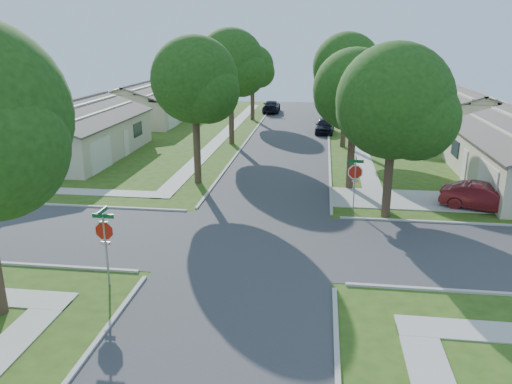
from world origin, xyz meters
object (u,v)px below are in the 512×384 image
Objects in this scene: tree_ne_corner at (395,107)px; house_ne_far at (461,117)px; tree_e_far at (342,65)px; car_curb_east at (325,126)px; tree_w_far at (253,69)px; tree_e_near at (355,94)px; stop_sign_sw at (105,234)px; house_nw_far at (147,107)px; stop_sign_ne at (355,174)px; car_driveway at (483,197)px; tree_e_mid at (347,70)px; tree_w_near at (196,84)px; car_curb_west at (271,106)px; tree_w_mid at (231,66)px; house_nw_near at (72,136)px.

house_ne_far is (9.63, 24.79, -4.08)m from tree_ne_corner.
car_curb_east is (-1.55, -6.97, -5.27)m from tree_e_far.
tree_e_near is at bearing -69.39° from tree_w_far.
tree_w_far reaches higher than stop_sign_sw.
tree_w_far is 0.59× the size of house_nw_far.
stop_sign_sw is 38.40m from house_nw_far.
stop_sign_sw is 17.04m from tree_e_near.
tree_w_far is at bearing 107.70° from stop_sign_ne.
tree_e_near reaches higher than car_driveway.
tree_e_mid is at bearing -144.58° from house_ne_far.
stop_sign_ne is 0.34× the size of tree_e_far.
stop_sign_sw is 0.34× the size of tree_ne_corner.
house_nw_far is at bearing 107.10° from stop_sign_sw.
tree_w_far is at bearing 110.28° from tree_ne_corner.
stop_sign_ne is 11.07m from tree_w_near.
car_curb_west is (12.79, 7.80, -0.80)m from house_nw_far.
tree_e_near is (9.45, 13.71, 3.61)m from stop_sign_sw.
house_nw_far is at bearing 135.93° from tree_w_mid.
stop_sign_sw is 38.86m from tree_w_far.
tree_e_near reaches higher than house_nw_far.
car_curb_east is at bearing 42.57° from car_driveway.
house_ne_far is at bearing 11.99° from car_curb_east.
tree_w_near reaches higher than stop_sign_ne.
stop_sign_ne is (9.40, 9.40, 0.00)m from stop_sign_sw.
house_ne_far is at bearing -13.64° from tree_w_far.
tree_ne_corner is at bearing 103.08° from car_curb_west.
house_nw_far is 15.00m from car_curb_west.
tree_e_near is at bearing -90.03° from tree_e_mid.
stop_sign_ne is at bearing -82.87° from car_curb_east.
tree_w_near is 17.31m from car_driveway.
car_driveway is (27.49, -26.10, -0.81)m from house_nw_far.
car_curb_west is (1.44, 30.79, -5.40)m from tree_w_near.
house_nw_near is (-20.69, 10.30, -0.51)m from stop_sign_ne.
house_ne_far is at bearing 10.13° from car_driveway.
car_curb_west is at bearing 31.36° from house_nw_far.
tree_w_near is 12.01m from tree_w_mid.
car_driveway is (16.15, -28.11, -4.80)m from tree_w_far.
car_curb_west is at bearing 85.62° from tree_w_mid.
house_ne_far is at bearing -5.36° from house_nw_far.
house_nw_far is at bearing 152.09° from tree_e_mid.
tree_e_far reaches higher than house_ne_far.
tree_e_far is 1.78× the size of car_curb_west.
tree_w_near reaches higher than tree_w_far.
house_nw_far is at bearing 116.27° from tree_w_near.
tree_e_far reaches higher than tree_e_near.
tree_e_mid is 0.68× the size of house_nw_far.
tree_w_far is at bearing 90.05° from tree_w_mid.
tree_ne_corner is 7.29m from car_driveway.
tree_w_near is at bearing 85.36° from car_curb_west.
house_nw_far reaches higher than car_driveway.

